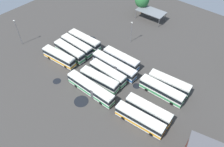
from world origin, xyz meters
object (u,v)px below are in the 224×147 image
at_px(bus_row0_slot0, 169,83).
at_px(bus_row2_slot3, 59,57).
at_px(bus_row0_slot4, 140,119).
at_px(bus_row2_slot0, 85,40).
at_px(bus_row1_slot0, 121,59).
at_px(bus_row1_slot1, 114,66).
at_px(bus_row1_slot3, 99,80).
at_px(maintenance_shelter, 151,11).
at_px(tree_south_edge, 142,0).
at_px(bus_row2_slot2, 69,51).
at_px(lamp_post_near_entrance, 18,32).
at_px(bus_row2_slot1, 77,46).
at_px(lamp_post_mid_lot, 131,31).
at_px(bus_row0_slot3, 148,110).
at_px(bus_row0_slot1, 162,90).
at_px(bus_row1_slot4, 91,88).
at_px(bus_row1_slot2, 108,73).

bearing_deg(bus_row0_slot0, bus_row2_slot3, 21.92).
relative_size(bus_row0_slot4, bus_row2_slot0, 1.01).
height_order(bus_row1_slot0, bus_row1_slot1, same).
xyz_separation_m(bus_row1_slot1, bus_row2_slot3, (15.10, 7.95, -0.00)).
xyz_separation_m(bus_row1_slot3, bus_row2_slot3, (15.67, 1.07, -0.00)).
distance_m(maintenance_shelter, tree_south_edge, 5.84).
relative_size(bus_row1_slot3, tree_south_edge, 1.40).
distance_m(bus_row1_slot3, bus_row2_slot2, 15.56).
relative_size(bus_row2_slot3, lamp_post_near_entrance, 1.28).
distance_m(bus_row1_slot0, maintenance_shelter, 27.86).
bearing_deg(bus_row0_slot4, bus_row1_slot3, -10.85).
relative_size(bus_row1_slot3, maintenance_shelter, 1.06).
height_order(bus_row1_slot1, bus_row2_slot3, same).
relative_size(bus_row2_slot1, maintenance_shelter, 1.10).
relative_size(bus_row1_slot3, bus_row2_slot3, 1.01).
xyz_separation_m(bus_row1_slot1, lamp_post_mid_lot, (4.81, -14.22, 2.31)).
relative_size(bus_row0_slot4, bus_row1_slot1, 0.84).
bearing_deg(bus_row0_slot3, tree_south_edge, -52.54).
bearing_deg(bus_row1_slot1, bus_row0_slot1, -176.53).
relative_size(bus_row0_slot3, bus_row1_slot4, 0.80).
bearing_deg(bus_row0_slot3, bus_row2_slot3, 2.83).
height_order(maintenance_shelter, lamp_post_near_entrance, lamp_post_near_entrance).
bearing_deg(bus_row1_slot4, bus_row0_slot1, -141.33).
height_order(bus_row1_slot1, bus_row1_slot4, same).
bearing_deg(bus_row1_slot4, bus_row1_slot1, -84.97).
relative_size(bus_row0_slot3, bus_row2_slot2, 1.03).
distance_m(maintenance_shelter, lamp_post_mid_lot, 16.46).
height_order(bus_row2_slot0, bus_row2_slot1, same).
height_order(bus_row1_slot2, bus_row1_slot4, same).
distance_m(bus_row0_slot1, tree_south_edge, 41.92).
bearing_deg(tree_south_edge, bus_row1_slot3, 109.37).
bearing_deg(bus_row1_slot4, bus_row2_slot1, -31.65).
distance_m(bus_row2_slot3, lamp_post_near_entrance, 16.95).
xyz_separation_m(bus_row1_slot0, bus_row1_slot4, (-1.26, 14.17, 0.00)).
relative_size(bus_row0_slot1, lamp_post_near_entrance, 1.35).
bearing_deg(bus_row1_slot0, lamp_post_near_entrance, 24.31).
relative_size(bus_row0_slot1, bus_row0_slot4, 0.99).
distance_m(bus_row0_slot0, bus_row0_slot3, 10.80).
relative_size(bus_row0_slot0, lamp_post_mid_lot, 1.52).
xyz_separation_m(lamp_post_near_entrance, lamp_post_mid_lot, (-26.76, -24.76, -0.74)).
height_order(bus_row0_slot0, tree_south_edge, tree_south_edge).
bearing_deg(bus_row1_slot2, bus_row0_slot1, -163.53).
height_order(bus_row0_slot3, bus_row2_slot0, same).
height_order(bus_row2_slot1, bus_row2_slot3, same).
xyz_separation_m(bus_row0_slot1, bus_row0_slot3, (-0.85, 7.33, -0.00)).
xyz_separation_m(bus_row0_slot0, bus_row1_slot3, (14.98, 11.26, 0.00)).
bearing_deg(lamp_post_mid_lot, bus_row0_slot4, 130.96).
height_order(bus_row1_slot2, bus_row1_slot3, same).
bearing_deg(bus_row0_slot3, lamp_post_mid_lot, -44.51).
relative_size(bus_row2_slot0, tree_south_edge, 1.46).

